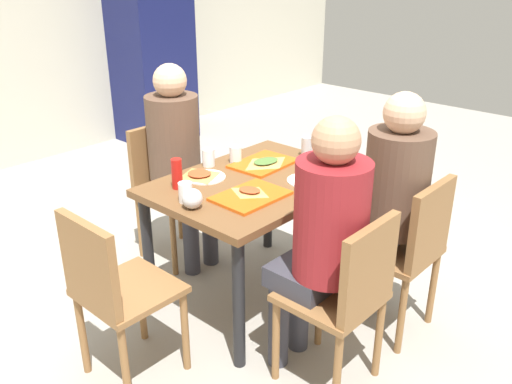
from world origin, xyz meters
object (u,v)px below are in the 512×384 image
object	(u,v)px
paper_plate_center	(205,177)
person_in_red	(323,232)
chair_near_left	(347,292)
drink_fridge	(152,50)
person_in_brown_jacket	(389,193)
condiment_bottle	(177,174)
plastic_cup_c	(186,192)
person_far_side	(178,150)
paper_plate_near_edge	(307,181)
main_table	(256,197)
tray_red_far	(263,163)
soda_can	(307,147)
plastic_cup_b	(310,186)
chair_far_side	(166,181)
chair_left_end	(112,287)
plastic_cup_a	(209,158)
chair_near_right	(409,246)
foil_bundle	(192,199)
pizza_slice_c	(199,174)
tray_red_near	(251,196)
pizza_slice_a	(250,191)
plastic_cup_d	(236,155)
pizza_slice_b	(266,162)

from	to	relation	value
paper_plate_center	person_in_red	bearing A→B (deg)	-97.32
chair_near_left	drink_fridge	distance (m)	4.08
person_in_brown_jacket	paper_plate_center	xyz separation A→B (m)	(-0.44, 0.87, -0.01)
paper_plate_center	condiment_bottle	xyz separation A→B (m)	(-0.19, 0.00, 0.08)
plastic_cup_c	person_far_side	bearing A→B (deg)	52.73
paper_plate_center	paper_plate_near_edge	size ratio (longest dim) A/B	1.00
paper_plate_near_edge	drink_fridge	size ratio (longest dim) A/B	0.12
main_table	person_in_brown_jacket	xyz separation A→B (m)	(0.28, -0.64, 0.12)
tray_red_far	plastic_cup_c	world-z (taller)	plastic_cup_c
soda_can	condiment_bottle	distance (m)	0.86
person_in_red	paper_plate_near_edge	distance (m)	0.61
plastic_cup_c	soda_can	bearing A→B (deg)	-2.51
tray_red_far	paper_plate_near_edge	world-z (taller)	tray_red_far
plastic_cup_b	paper_plate_center	bearing A→B (deg)	109.08
chair_far_side	paper_plate_near_edge	world-z (taller)	chair_far_side
chair_left_end	plastic_cup_a	bearing A→B (deg)	20.55
chair_left_end	plastic_cup_b	xyz separation A→B (m)	(0.97, -0.34, 0.28)
chair_near_right	person_in_red	bearing A→B (deg)	165.84
person_far_side	person_in_red	bearing A→B (deg)	-102.17
plastic_cup_c	foil_bundle	world-z (taller)	same
person_in_brown_jacket	pizza_slice_c	size ratio (longest dim) A/B	5.32
plastic_cup_b	soda_can	distance (m)	0.57
pizza_slice_c	plastic_cup_c	size ratio (longest dim) A/B	2.40
person_far_side	soda_can	bearing A→B (deg)	-52.89
tray_red_near	person_in_brown_jacket	bearing A→B (deg)	-46.85
person_in_brown_jacket	main_table	bearing A→B (deg)	113.32
pizza_slice_a	plastic_cup_c	bearing A→B (deg)	145.46
paper_plate_center	plastic_cup_d	size ratio (longest dim) A/B	2.20
chair_far_side	chair_left_end	bearing A→B (deg)	-140.11
paper_plate_near_edge	chair_near_left	bearing A→B (deg)	-128.26
foil_bundle	chair_near_right	bearing A→B (deg)	-45.54
plastic_cup_c	person_in_red	bearing A→B (deg)	-76.69
paper_plate_near_edge	foil_bundle	xyz separation A→B (m)	(-0.64, 0.20, 0.05)
foil_bundle	person_in_red	bearing A→B (deg)	-72.70
person_in_brown_jacket	person_in_red	bearing A→B (deg)	180.00
chair_left_end	pizza_slice_a	distance (m)	0.81
chair_near_left	plastic_cup_b	size ratio (longest dim) A/B	8.68
chair_near_left	person_far_side	bearing A→B (deg)	79.00
pizza_slice_c	foil_bundle	bearing A→B (deg)	-137.04
chair_far_side	pizza_slice_a	size ratio (longest dim) A/B	4.77
person_in_red	tray_red_near	bearing A→B (deg)	80.61
plastic_cup_a	plastic_cup_b	xyz separation A→B (m)	(0.06, -0.68, 0.00)
person_far_side	pizza_slice_b	bearing A→B (deg)	-71.01
chair_near_right	pizza_slice_c	bearing A→B (deg)	114.09
chair_near_left	plastic_cup_c	world-z (taller)	chair_near_left
person_in_red	pizza_slice_c	distance (m)	0.90
pizza_slice_b	plastic_cup_d	size ratio (longest dim) A/B	2.38
pizza_slice_a	plastic_cup_b	size ratio (longest dim) A/B	1.82
chair_near_right	chair_far_side	xyz separation A→B (m)	(-0.28, 1.57, 0.00)
chair_far_side	tray_red_near	distance (m)	0.98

